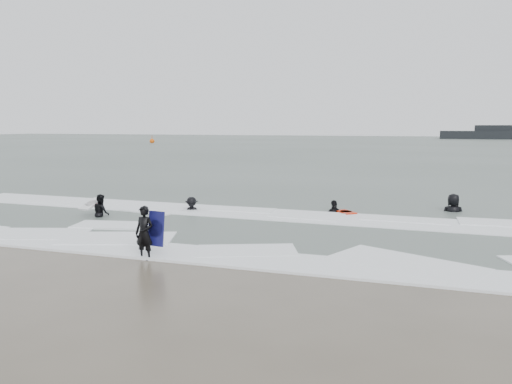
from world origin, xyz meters
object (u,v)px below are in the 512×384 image
(surfer_breaker, at_px, (192,212))
(surfer_right_far, at_px, (453,213))
(surfer_centre, at_px, (145,259))
(surfer_wading, at_px, (102,218))
(buoy, at_px, (152,141))
(surfer_right_near, at_px, (334,213))
(vessel_horizon, at_px, (495,134))

(surfer_breaker, height_order, surfer_right_far, surfer_right_far)
(surfer_centre, bearing_deg, surfer_right_far, 56.23)
(surfer_wading, height_order, surfer_breaker, surfer_wading)
(surfer_breaker, height_order, buoy, buoy)
(surfer_right_near, bearing_deg, surfer_centre, 32.56)
(surfer_right_near, xyz_separation_m, surfer_right_far, (4.69, 1.79, 0.00))
(surfer_breaker, bearing_deg, surfer_right_near, -2.52)
(buoy, bearing_deg, vessel_horizon, 37.65)
(surfer_breaker, bearing_deg, buoy, 103.85)
(surfer_wading, height_order, buoy, buoy)
(surfer_wading, relative_size, vessel_horizon, 0.06)
(surfer_right_far, xyz_separation_m, buoy, (-55.63, 68.16, 0.42))
(surfer_right_near, bearing_deg, buoy, -89.64)
(surfer_wading, relative_size, surfer_breaker, 1.01)
(surfer_centre, distance_m, surfer_right_far, 13.53)
(surfer_breaker, bearing_deg, vessel_horizon, 60.44)
(surfer_right_near, relative_size, surfer_right_far, 0.87)
(surfer_wading, xyz_separation_m, buoy, (-42.38, 74.06, 0.42))
(vessel_horizon, bearing_deg, surfer_wading, -102.15)
(surfer_centre, relative_size, buoy, 0.91)
(surfer_breaker, bearing_deg, surfer_wading, -156.53)
(buoy, bearing_deg, surfer_right_far, -50.78)
(surfer_wading, bearing_deg, vessel_horizon, -64.40)
(buoy, bearing_deg, surfer_right_near, -53.94)
(surfer_centre, relative_size, vessel_horizon, 0.06)
(surfer_centre, height_order, surfer_right_near, surfer_right_near)
(buoy, xyz_separation_m, vessel_horizon, (69.95, 53.97, 0.94))
(surfer_right_far, bearing_deg, vessel_horizon, -106.38)
(surfer_wading, distance_m, buoy, 85.33)
(surfer_centre, bearing_deg, surfer_breaker, 110.92)
(buoy, bearing_deg, surfer_breaker, -57.77)
(surfer_right_near, xyz_separation_m, buoy, (-50.94, 69.95, 0.42))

